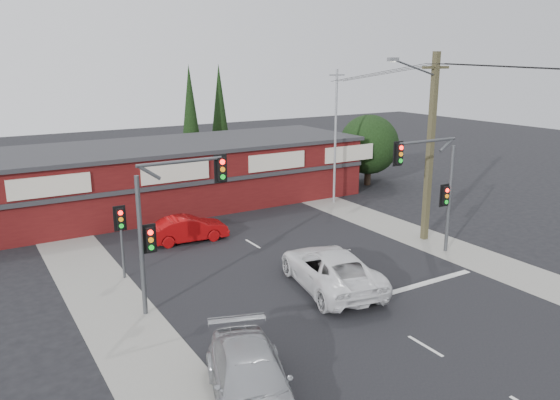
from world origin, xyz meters
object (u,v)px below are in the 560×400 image
red_sedan (188,229)px  silver_suv (251,381)px  utility_pole (429,142)px  shop_building (169,175)px  white_suv (331,269)px

red_sedan → silver_suv: bearing=169.3°
utility_pole → red_sedan: bearing=150.3°
shop_building → silver_suv: bearing=-104.4°
silver_suv → red_sedan: size_ratio=1.28×
white_suv → utility_pole: 9.72m
red_sedan → utility_pole: bearing=-115.3°
white_suv → red_sedan: (-2.95, 8.99, -0.16)m
shop_building → utility_pole: size_ratio=2.73×
silver_suv → utility_pole: bearing=46.6°
silver_suv → utility_pole: (15.08, 8.22, 4.61)m
white_suv → utility_pole: bearing=-150.7°
silver_suv → red_sedan: 15.11m
shop_building → utility_pole: (9.36, -14.00, 3.26)m
white_suv → utility_pole: size_ratio=0.62×
silver_suv → utility_pole: 17.78m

